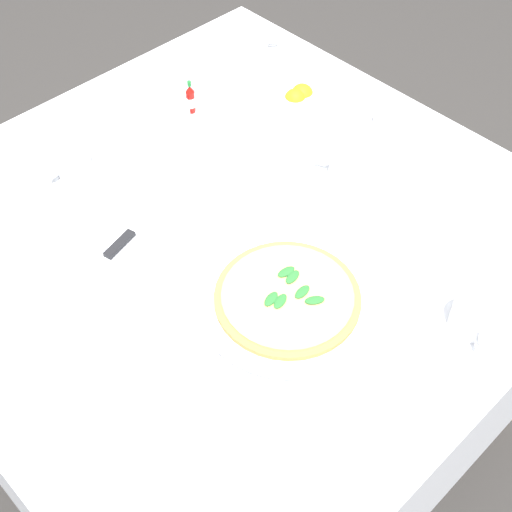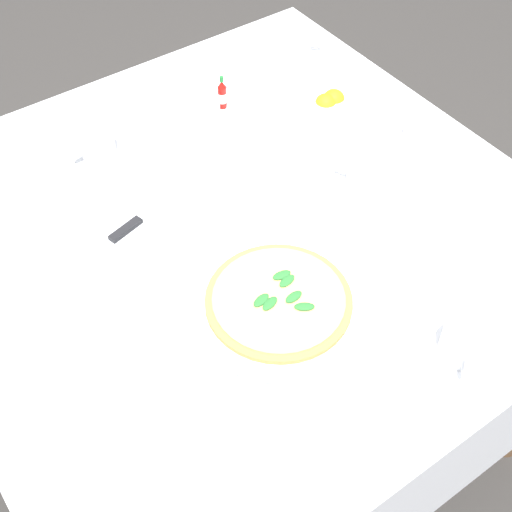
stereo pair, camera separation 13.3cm
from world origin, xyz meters
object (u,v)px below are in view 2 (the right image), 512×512
object	(u,v)px
dinner_knife	(145,216)
salt_shaker	(230,92)
coffee_cup_center_back	(296,43)
citrus_bowl	(327,108)
water_glass_back_corner	(236,167)
coffee_cup_far_left	(364,177)
hot_sauce_bottle	(222,95)
menu_card	(415,137)
napkin_folded	(144,221)
pizza_plate	(278,305)
pizza	(279,300)
coffee_cup_left_edge	(97,144)
pepper_shaker	(215,104)
coffee_cup_right_edge	(463,344)

from	to	relation	value
dinner_knife	salt_shaker	bearing A→B (deg)	19.29
coffee_cup_center_back	citrus_bowl	bearing A→B (deg)	-112.92
citrus_bowl	coffee_cup_center_back	bearing A→B (deg)	67.08
coffee_cup_center_back	citrus_bowl	xyz separation A→B (m)	(-0.11, -0.25, -0.00)
coffee_cup_center_back	salt_shaker	size ratio (longest dim) A/B	2.31
water_glass_back_corner	salt_shaker	size ratio (longest dim) A/B	1.98
coffee_cup_far_left	salt_shaker	distance (m)	0.41
hot_sauce_bottle	menu_card	bearing A→B (deg)	-54.68
napkin_folded	hot_sauce_bottle	size ratio (longest dim) A/B	3.02
pizza_plate	napkin_folded	bearing A→B (deg)	106.06
pizza	salt_shaker	distance (m)	0.63
coffee_cup_far_left	coffee_cup_left_edge	size ratio (longest dim) A/B	0.98
coffee_cup_far_left	citrus_bowl	distance (m)	0.25
coffee_cup_center_back	menu_card	world-z (taller)	same
coffee_cup_left_edge	citrus_bowl	bearing A→B (deg)	-20.34
napkin_folded	salt_shaker	size ratio (longest dim) A/B	4.46
coffee_cup_center_back	water_glass_back_corner	xyz separation A→B (m)	(-0.41, -0.33, 0.02)
citrus_bowl	pepper_shaker	world-z (taller)	citrus_bowl
coffee_cup_far_left	citrus_bowl	world-z (taller)	citrus_bowl
coffee_cup_right_edge	salt_shaker	world-z (taller)	coffee_cup_right_edge
pizza_plate	napkin_folded	xyz separation A→B (m)	(-0.09, 0.32, -0.00)
pizza	salt_shaker	xyz separation A→B (m)	(0.28, 0.56, 0.00)
water_glass_back_corner	menu_card	size ratio (longest dim) A/B	1.26
napkin_folded	pepper_shaker	world-z (taller)	pepper_shaker
coffee_cup_far_left	pepper_shaker	size ratio (longest dim) A/B	2.31
citrus_bowl	salt_shaker	size ratio (longest dim) A/B	2.67
menu_card	dinner_knife	bearing A→B (deg)	90.44
pepper_shaker	menu_card	world-z (taller)	menu_card
napkin_folded	pizza_plate	bearing A→B (deg)	-93.76
pizza_plate	coffee_cup_center_back	distance (m)	0.83
coffee_cup_right_edge	pizza_plate	bearing A→B (deg)	126.82
napkin_folded	coffee_cup_far_left	bearing A→B (deg)	-41.06
coffee_cup_far_left	coffee_cup_right_edge	bearing A→B (deg)	-109.10
pizza	coffee_cup_far_left	xyz separation A→B (m)	(0.34, 0.16, 0.00)
coffee_cup_left_edge	hot_sauce_bottle	xyz separation A→B (m)	(0.32, -0.01, 0.00)
pizza_plate	coffee_cup_right_edge	distance (m)	0.32
coffee_cup_left_edge	napkin_folded	distance (m)	0.25
coffee_cup_right_edge	pepper_shaker	distance (m)	0.80
hot_sauce_bottle	coffee_cup_right_edge	bearing A→B (deg)	-93.84
pizza_plate	napkin_folded	distance (m)	0.33
coffee_cup_center_back	napkin_folded	size ratio (longest dim) A/B	0.52
water_glass_back_corner	citrus_bowl	xyz separation A→B (m)	(0.30, 0.07, -0.03)
coffee_cup_center_back	napkin_folded	bearing A→B (deg)	-152.99
coffee_cup_left_edge	napkin_folded	size ratio (longest dim) A/B	0.53
coffee_cup_right_edge	salt_shaker	size ratio (longest dim) A/B	2.31
pizza_plate	coffee_cup_left_edge	world-z (taller)	coffee_cup_left_edge
pizza	hot_sauce_bottle	size ratio (longest dim) A/B	3.17
pizza_plate	coffee_cup_far_left	world-z (taller)	coffee_cup_far_left
citrus_bowl	menu_card	distance (m)	0.22
coffee_cup_right_edge	water_glass_back_corner	world-z (taller)	water_glass_back_corner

